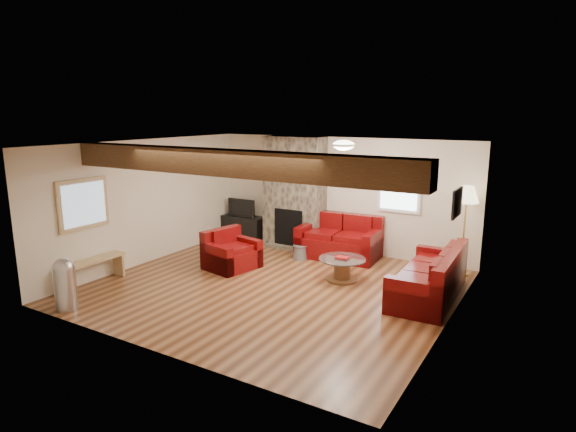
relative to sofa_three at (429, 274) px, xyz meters
The scene contains 18 objects.
room 2.78m from the sofa_three, 159.56° to the right, with size 8.00×8.00×8.00m.
oak_beam 3.81m from the sofa_three, 138.76° to the right, with size 6.00×0.36×0.38m, color black.
chimney_breast 3.90m from the sofa_three, 155.76° to the left, with size 1.40×0.67×2.50m.
back_window 2.40m from the sofa_three, 122.33° to the left, with size 0.90×0.08×1.10m, color white, non-canonical shape.
hatch_window 6.05m from the sofa_three, 155.98° to the right, with size 0.08×1.00×0.90m, color tan, non-canonical shape.
ceiling_dome 2.57m from the sofa_three, behind, with size 0.40×0.40×0.18m, color white, non-canonical shape.
artwork_back 3.21m from the sofa_three, 142.54° to the left, with size 0.42×0.06×0.52m, color black, non-canonical shape.
artwork_right 1.56m from the sofa_three, 52.45° to the right, with size 0.06×0.55×0.42m, color black, non-canonical shape.
sofa_three is the anchor object (origin of this frame).
loveseat 2.59m from the sofa_three, 149.68° to the left, with size 1.67×0.96×0.89m, color #4D0508, non-canonical shape.
armchair_red 3.76m from the sofa_three, behind, with size 0.94×0.82×0.76m, color #4D0508, non-canonical shape.
coffee_table 1.58m from the sofa_three, behind, with size 0.86×0.86×0.45m.
tv_cabinet 5.19m from the sofa_three, 161.96° to the left, with size 1.07×0.43×0.54m, color black.
television 5.20m from the sofa_three, 161.96° to the left, with size 0.76×0.10×0.44m, color black.
floor_lamp 1.82m from the sofa_three, 80.43° to the left, with size 0.44×0.44×1.70m.
pine_bench 5.85m from the sofa_three, 155.28° to the right, with size 0.29×1.23×0.46m, color tan, non-canonical shape.
pedal_bin 5.82m from the sofa_three, 144.35° to the right, with size 0.33×0.33×0.83m, color #AFAEB4, non-canonical shape.
coal_bucket 3.00m from the sofa_three, 164.59° to the left, with size 0.32×0.32×0.30m, color gray, non-canonical shape.
Camera 1 is at (4.34, -6.78, 3.03)m, focal length 30.00 mm.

